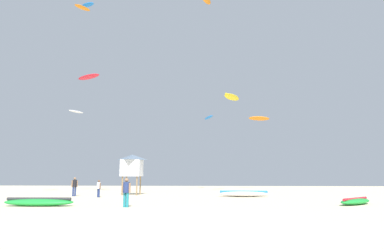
# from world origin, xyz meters

# --- Properties ---
(ground_plane) EXTENTS (120.00, 120.00, 0.00)m
(ground_plane) POSITION_xyz_m (0.00, 0.00, 0.00)
(ground_plane) COLOR beige
(person_foreground) EXTENTS (0.55, 0.39, 1.72)m
(person_foreground) POSITION_xyz_m (-2.83, 5.26, 1.00)
(person_foreground) COLOR teal
(person_foreground) RESTS_ON ground
(person_midground) EXTENTS (0.43, 0.35, 1.55)m
(person_midground) POSITION_xyz_m (-8.13, 15.21, 0.91)
(person_midground) COLOR navy
(person_midground) RESTS_ON ground
(person_left) EXTENTS (0.48, 0.42, 1.79)m
(person_left) POSITION_xyz_m (-11.13, 16.87, 1.05)
(person_left) COLOR navy
(person_left) RESTS_ON ground
(kite_grounded_near) EXTENTS (4.78, 1.43, 0.62)m
(kite_grounded_near) POSITION_xyz_m (4.97, 17.02, 0.27)
(kite_grounded_near) COLOR white
(kite_grounded_near) RESTS_ON ground
(kite_grounded_mid) EXTENTS (4.42, 1.45, 0.56)m
(kite_grounded_mid) POSITION_xyz_m (-8.45, 5.67, 0.25)
(kite_grounded_mid) COLOR green
(kite_grounded_mid) RESTS_ON ground
(kite_grounded_far) EXTENTS (3.36, 3.50, 0.45)m
(kite_grounded_far) POSITION_xyz_m (11.63, 8.43, 0.22)
(kite_grounded_far) COLOR green
(kite_grounded_far) RESTS_ON ground
(lifeguard_tower) EXTENTS (2.30, 2.30, 4.15)m
(lifeguard_tower) POSITION_xyz_m (-6.32, 19.77, 3.05)
(lifeguard_tower) COLOR #8C704C
(lifeguard_tower) RESTS_ON ground
(kite_aloft_2) EXTENTS (2.01, 3.55, 0.54)m
(kite_aloft_2) POSITION_xyz_m (1.17, 38.92, 11.49)
(kite_aloft_2) COLOR blue
(kite_aloft_3) EXTENTS (1.71, 1.95, 0.39)m
(kite_aloft_3) POSITION_xyz_m (-13.43, 21.62, 22.01)
(kite_aloft_3) COLOR orange
(kite_aloft_4) EXTENTS (3.73, 2.19, 0.79)m
(kite_aloft_4) POSITION_xyz_m (9.23, 38.44, 11.12)
(kite_aloft_4) COLOR orange
(kite_aloft_5) EXTENTS (2.80, 3.81, 0.76)m
(kite_aloft_5) POSITION_xyz_m (4.56, 28.76, 12.34)
(kite_aloft_5) COLOR yellow
(kite_aloft_6) EXTENTS (1.74, 2.58, 0.27)m
(kite_aloft_6) POSITION_xyz_m (-17.50, 30.60, 11.10)
(kite_aloft_6) COLOR white
(kite_aloft_7) EXTENTS (3.81, 2.82, 0.43)m
(kite_aloft_7) POSITION_xyz_m (-13.21, 23.98, 14.08)
(kite_aloft_7) COLOR red
(kite_aloft_8) EXTENTS (2.21, 1.29, 0.53)m
(kite_aloft_8) POSITION_xyz_m (-14.82, 26.34, 25.03)
(kite_aloft_8) COLOR blue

